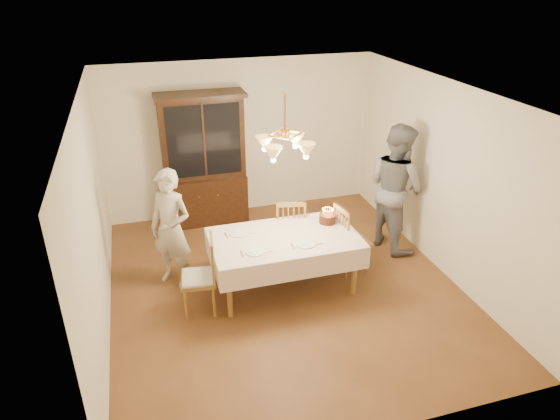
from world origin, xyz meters
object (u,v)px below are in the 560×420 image
object	(u,v)px
dining_table	(284,242)
birthday_cake	(327,219)
china_hutch	(204,162)
elderly_woman	(171,229)
chair_far_side	(290,232)

from	to	relation	value
dining_table	birthday_cake	xyz separation A→B (m)	(0.67, 0.19, 0.14)
birthday_cake	china_hutch	bearing A→B (deg)	122.98
elderly_woman	birthday_cake	bearing A→B (deg)	30.42
china_hutch	birthday_cake	xyz separation A→B (m)	(1.34, -2.06, -0.22)
dining_table	chair_far_side	xyz separation A→B (m)	(0.28, 0.65, -0.24)
birthday_cake	dining_table	bearing A→B (deg)	-163.72
elderly_woman	birthday_cake	distance (m)	2.08
china_hutch	birthday_cake	distance (m)	2.47
elderly_woman	birthday_cake	world-z (taller)	elderly_woman
china_hutch	elderly_woman	size ratio (longest dim) A/B	1.33
dining_table	china_hutch	distance (m)	2.38
dining_table	china_hutch	bearing A→B (deg)	106.57
dining_table	birthday_cake	size ratio (longest dim) A/B	6.33
dining_table	chair_far_side	distance (m)	0.74
dining_table	chair_far_side	size ratio (longest dim) A/B	1.90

